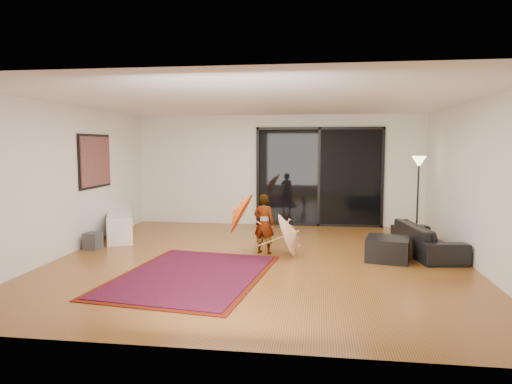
% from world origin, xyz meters
% --- Properties ---
extents(floor, '(7.00, 7.00, 0.00)m').
position_xyz_m(floor, '(0.00, 0.00, 0.00)').
color(floor, '#955A29').
rests_on(floor, ground).
extents(ceiling, '(7.00, 7.00, 0.00)m').
position_xyz_m(ceiling, '(0.00, 0.00, 2.70)').
color(ceiling, white).
rests_on(ceiling, wall_back).
extents(wall_back, '(7.00, 0.00, 7.00)m').
position_xyz_m(wall_back, '(0.00, 3.50, 1.35)').
color(wall_back, silver).
rests_on(wall_back, floor).
extents(wall_front, '(7.00, 0.00, 7.00)m').
position_xyz_m(wall_front, '(0.00, -3.50, 1.35)').
color(wall_front, silver).
rests_on(wall_front, floor).
extents(wall_left, '(0.00, 7.00, 7.00)m').
position_xyz_m(wall_left, '(-3.50, 0.00, 1.35)').
color(wall_left, silver).
rests_on(wall_left, floor).
extents(wall_right, '(0.00, 7.00, 7.00)m').
position_xyz_m(wall_right, '(3.50, 0.00, 1.35)').
color(wall_right, silver).
rests_on(wall_right, floor).
extents(sliding_door, '(3.06, 0.07, 2.40)m').
position_xyz_m(sliding_door, '(1.00, 3.47, 1.20)').
color(sliding_door, black).
rests_on(sliding_door, wall_back).
extents(painting, '(0.04, 1.28, 1.08)m').
position_xyz_m(painting, '(-3.46, 1.00, 1.65)').
color(painting, black).
rests_on(painting, wall_left).
extents(media_console, '(1.25, 1.98, 0.54)m').
position_xyz_m(media_console, '(-3.25, 1.57, 0.27)').
color(media_console, white).
rests_on(media_console, floor).
extents(speaker, '(0.30, 0.30, 0.32)m').
position_xyz_m(speaker, '(-3.25, 0.37, 0.16)').
color(speaker, '#424244').
rests_on(speaker, floor).
extents(persian_rug, '(2.45, 3.17, 0.02)m').
position_xyz_m(persian_rug, '(-0.90, -1.11, 0.01)').
color(persian_rug, '#501206').
rests_on(persian_rug, floor).
extents(sofa, '(1.02, 1.97, 0.55)m').
position_xyz_m(sofa, '(2.95, 0.82, 0.27)').
color(sofa, black).
rests_on(sofa, floor).
extents(ottoman, '(0.83, 0.83, 0.40)m').
position_xyz_m(ottoman, '(2.18, 0.27, 0.20)').
color(ottoman, black).
rests_on(ottoman, floor).
extents(floor_lamp, '(0.30, 0.30, 1.74)m').
position_xyz_m(floor_lamp, '(3.10, 2.42, 1.37)').
color(floor_lamp, black).
rests_on(floor_lamp, floor).
extents(child, '(0.46, 0.37, 1.10)m').
position_xyz_m(child, '(0.02, 0.48, 0.55)').
color(child, '#999999').
rests_on(child, floor).
extents(parasol_orange, '(0.53, 0.80, 0.86)m').
position_xyz_m(parasol_orange, '(-0.53, 0.43, 0.73)').
color(parasol_orange, '#EB4D0C').
rests_on(parasol_orange, child).
extents(parasol_white, '(0.52, 0.80, 0.89)m').
position_xyz_m(parasol_white, '(0.62, 0.33, 0.50)').
color(parasol_white, silver).
rests_on(parasol_white, floor).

